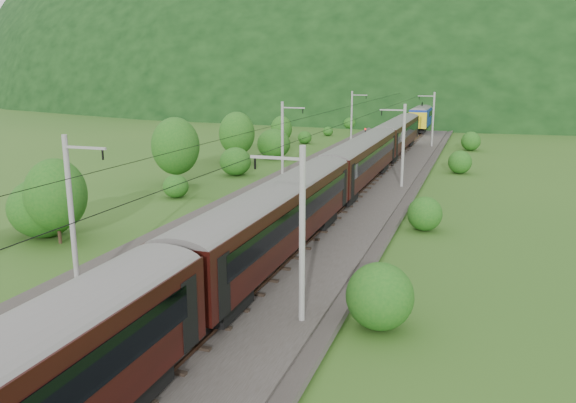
% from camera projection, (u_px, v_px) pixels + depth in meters
% --- Properties ---
extents(ground, '(600.00, 600.00, 0.00)m').
position_uv_depth(ground, '(182.00, 307.00, 27.64)').
color(ground, '#29541A').
rests_on(ground, ground).
extents(railbed, '(14.00, 220.00, 0.30)m').
position_uv_depth(railbed, '(258.00, 246.00, 36.80)').
color(railbed, '#38332D').
rests_on(railbed, ground).
extents(track_left, '(2.40, 220.00, 0.27)m').
position_uv_depth(track_left, '(225.00, 239.00, 37.52)').
color(track_left, '#533423').
rests_on(track_left, railbed).
extents(track_right, '(2.40, 220.00, 0.27)m').
position_uv_depth(track_right, '(293.00, 247.00, 35.99)').
color(track_right, '#533423').
rests_on(track_right, railbed).
extents(catenary_left, '(2.54, 192.28, 8.00)m').
position_uv_depth(catenary_left, '(283.00, 139.00, 58.00)').
color(catenary_left, gray).
rests_on(catenary_left, railbed).
extents(catenary_right, '(2.54, 192.28, 8.00)m').
position_uv_depth(catenary_right, '(402.00, 144.00, 54.09)').
color(catenary_right, gray).
rests_on(catenary_right, railbed).
extents(overhead_wires, '(4.83, 198.00, 0.03)m').
position_uv_depth(overhead_wires, '(257.00, 141.00, 35.22)').
color(overhead_wires, black).
rests_on(overhead_wires, ground).
extents(mountain_main, '(504.00, 360.00, 244.00)m').
position_uv_depth(mountain_main, '(456.00, 95.00, 266.77)').
color(mountain_main, black).
rests_on(mountain_main, ground).
extents(mountain_ridge, '(336.00, 280.00, 132.00)m').
position_uv_depth(mountain_ridge, '(255.00, 90.00, 341.92)').
color(mountain_ridge, black).
rests_on(mountain_ridge, ground).
extents(train, '(3.13, 148.33, 5.45)m').
position_uv_depth(train, '(329.00, 173.00, 43.22)').
color(train, black).
rests_on(train, ground).
extents(hazard_post_near, '(0.16, 0.16, 1.48)m').
position_uv_depth(hazard_post_near, '(380.00, 145.00, 79.66)').
color(hazard_post_near, red).
rests_on(hazard_post_near, railbed).
extents(hazard_post_far, '(0.16, 0.16, 1.54)m').
position_uv_depth(hazard_post_far, '(389.00, 143.00, 81.40)').
color(hazard_post_far, red).
rests_on(hazard_post_far, railbed).
extents(signal, '(0.26, 0.26, 2.32)m').
position_uv_depth(signal, '(365.00, 134.00, 87.57)').
color(signal, black).
rests_on(signal, railbed).
extents(vegetation_left, '(7.69, 139.23, 6.90)m').
position_uv_depth(vegetation_left, '(113.00, 180.00, 44.73)').
color(vegetation_left, '#1B5416').
rests_on(vegetation_left, ground).
extents(vegetation_right, '(7.46, 106.20, 3.00)m').
position_uv_depth(vegetation_right, '(432.00, 275.00, 28.31)').
color(vegetation_right, '#1B5416').
rests_on(vegetation_right, ground).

